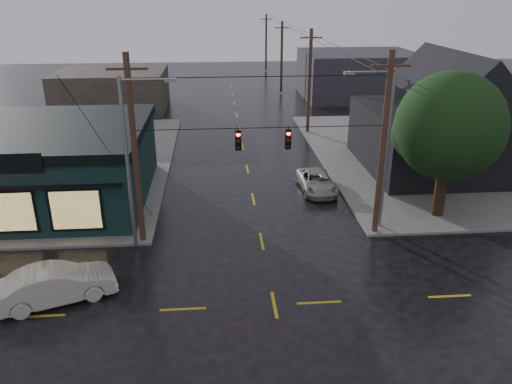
{
  "coord_description": "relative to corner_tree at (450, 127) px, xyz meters",
  "views": [
    {
      "loc": [
        -2.32,
        -18.34,
        12.89
      ],
      "look_at": [
        -0.32,
        5.9,
        2.99
      ],
      "focal_mm": 35.0,
      "sensor_mm": 36.0,
      "label": 1
    }
  ],
  "objects": [
    {
      "name": "span_signal_assembly",
      "position": [
        -10.89,
        -1.87,
        0.06
      ],
      "size": [
        13.0,
        0.48,
        1.23
      ],
      "color": "black",
      "rests_on": "ground"
    },
    {
      "name": "bg_building_west",
      "position": [
        -24.98,
        31.63,
        -3.43
      ],
      "size": [
        12.0,
        10.0,
        4.4
      ],
      "primitive_type": "cube",
      "color": "#2E2722",
      "rests_on": "ground"
    },
    {
      "name": "sidewalk_ne",
      "position": [
        9.02,
        11.63,
        -5.56
      ],
      "size": [
        28.0,
        28.0,
        0.15
      ],
      "primitive_type": "cube",
      "color": "#5F5E59",
      "rests_on": "ground"
    },
    {
      "name": "utility_pole_far_a",
      "position": [
        -4.48,
        19.63,
        -5.63
      ],
      "size": [
        2.0,
        0.32,
        9.65
      ],
      "primitive_type": null,
      "color": "#331F16",
      "rests_on": "ground"
    },
    {
      "name": "pizza_shop",
      "position": [
        -25.98,
        4.57,
        -3.08
      ],
      "size": [
        16.3,
        12.34,
        4.9
      ],
      "color": "black",
      "rests_on": "ground"
    },
    {
      "name": "utility_pole_far_b",
      "position": [
        -4.48,
        39.63,
        -5.63
      ],
      "size": [
        2.0,
        0.32,
        9.15
      ],
      "primitive_type": null,
      "color": "#331F16",
      "rests_on": "ground"
    },
    {
      "name": "bg_building_east",
      "position": [
        5.02,
        36.63,
        -2.83
      ],
      "size": [
        14.0,
        12.0,
        5.6
      ],
      "primitive_type": "cube",
      "color": "#2C2B30",
      "rests_on": "ground"
    },
    {
      "name": "sedan_cream",
      "position": [
        -20.55,
        -7.23,
        -4.8
      ],
      "size": [
        5.34,
        3.46,
        1.66
      ],
      "primitive_type": "imported",
      "rotation": [
        0.0,
        0.0,
        1.94
      ],
      "color": "beige",
      "rests_on": "ground"
    },
    {
      "name": "streetlight_nw",
      "position": [
        -17.78,
        -2.57,
        -5.63
      ],
      "size": [
        5.4,
        0.3,
        9.15
      ],
      "primitive_type": null,
      "color": "gray",
      "rests_on": "ground"
    },
    {
      "name": "ne_building",
      "position": [
        4.02,
        8.63,
        -1.16
      ],
      "size": [
        12.6,
        11.6,
        8.75
      ],
      "color": "black",
      "rests_on": "ground"
    },
    {
      "name": "utility_pole_nw",
      "position": [
        -17.48,
        -1.87,
        -5.63
      ],
      "size": [
        2.0,
        0.32,
        10.15
      ],
      "primitive_type": null,
      "color": "#331F16",
      "rests_on": "ground"
    },
    {
      "name": "corner_tree",
      "position": [
        0.0,
        0.0,
        0.0
      ],
      "size": [
        6.27,
        6.27,
        8.65
      ],
      "color": "black",
      "rests_on": "ground"
    },
    {
      "name": "ground_plane",
      "position": [
        -10.98,
        -8.37,
        -5.63
      ],
      "size": [
        160.0,
        160.0,
        0.0
      ],
      "primitive_type": "plane",
      "color": "black"
    },
    {
      "name": "utility_pole_ne",
      "position": [
        -4.48,
        -1.87,
        -5.63
      ],
      "size": [
        2.0,
        0.32,
        10.15
      ],
      "primitive_type": null,
      "color": "#331F16",
      "rests_on": "ground"
    },
    {
      "name": "suv_silver",
      "position": [
        -6.53,
        4.76,
        -4.97
      ],
      "size": [
        2.31,
        4.82,
        1.32
      ],
      "primitive_type": "imported",
      "rotation": [
        0.0,
        0.0,
        0.02
      ],
      "color": "gray",
      "rests_on": "ground"
    },
    {
      "name": "utility_pole_far_c",
      "position": [
        -4.48,
        59.63,
        -5.63
      ],
      "size": [
        2.0,
        0.32,
        9.15
      ],
      "primitive_type": null,
      "color": "#331F16",
      "rests_on": "ground"
    },
    {
      "name": "streetlight_ne",
      "position": [
        -3.98,
        -1.17,
        -5.63
      ],
      "size": [
        5.4,
        0.3,
        9.15
      ],
      "primitive_type": null,
      "color": "gray",
      "rests_on": "ground"
    }
  ]
}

